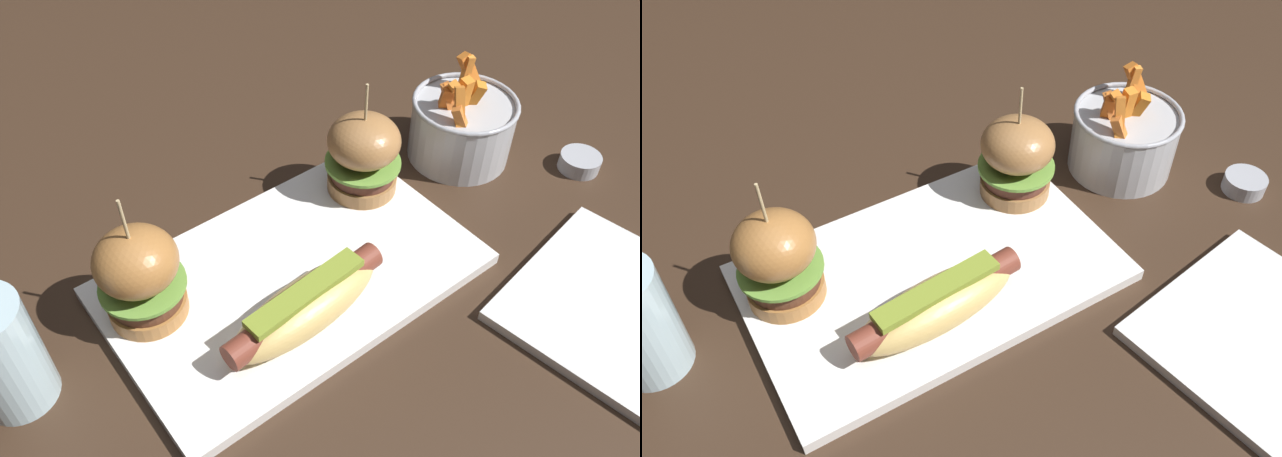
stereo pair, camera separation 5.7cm
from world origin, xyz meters
TOP-DOWN VIEW (x-y plane):
  - ground_plane at (0.00, 0.00)m, footprint 3.00×3.00m
  - platter_main at (0.00, 0.00)m, footprint 0.38×0.24m
  - hot_dog at (-0.03, -0.06)m, footprint 0.19×0.07m
  - slider_left at (-0.14, 0.05)m, footprint 0.08×0.08m
  - slider_right at (0.14, 0.06)m, footprint 0.09×0.09m
  - fries_bucket at (0.29, 0.04)m, footprint 0.13×0.13m
  - sauce_ramekin at (0.39, -0.07)m, footprint 0.05×0.05m
  - side_plate at (0.24, -0.25)m, footprint 0.24×0.24m

SIDE VIEW (x-z plane):
  - ground_plane at x=0.00m, z-range 0.00..0.00m
  - side_plate at x=0.24m, z-range 0.00..0.01m
  - platter_main at x=0.00m, z-range 0.00..0.01m
  - sauce_ramekin at x=0.39m, z-range 0.00..0.02m
  - hot_dog at x=-0.03m, z-range 0.01..0.06m
  - fries_bucket at x=0.29m, z-range -0.02..0.11m
  - slider_right at x=0.14m, z-range -0.01..0.14m
  - slider_left at x=-0.14m, z-range -0.01..0.14m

